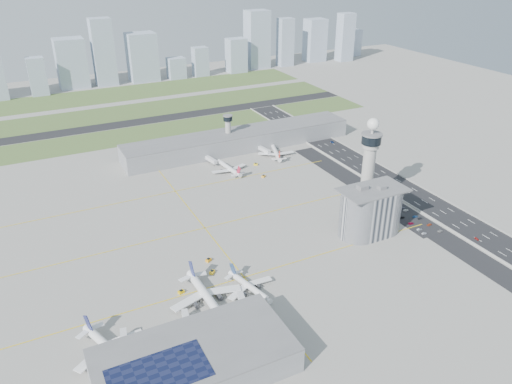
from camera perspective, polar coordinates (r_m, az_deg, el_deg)
name	(u,v)px	position (r m, az deg, el deg)	size (l,w,h in m)	color
ground	(281,235)	(318.25, 2.83, -4.94)	(1000.00, 1000.00, 0.00)	#A09D95
grass_strip_0	(151,132)	(502.77, -11.90, 6.68)	(480.00, 50.00, 0.08)	#4A602D
grass_strip_1	(132,112)	(572.24, -13.98, 8.90)	(480.00, 60.00, 0.08)	#4F6B32
grass_strip_2	(116,94)	(647.69, -15.72, 10.72)	(480.00, 70.00, 0.08)	#47632E
runway	(141,122)	(536.85, -12.99, 7.85)	(480.00, 22.00, 0.10)	black
highway	(419,198)	(381.62, 18.09, -0.65)	(28.00, 500.00, 0.10)	black
barrier_left	(404,201)	(372.34, 16.54, -1.02)	(0.60, 500.00, 1.20)	#9E9E99
barrier_right	(433,193)	(390.72, 19.59, -0.15)	(0.60, 500.00, 1.20)	#9E9E99
landside_road	(401,211)	(359.36, 16.27, -2.13)	(18.00, 260.00, 0.08)	black
parking_lot	(411,220)	(350.67, 17.31, -3.03)	(20.00, 44.00, 0.10)	black
taxiway_line_h_0	(244,277)	(280.76, -1.38, -9.72)	(260.00, 0.60, 0.01)	yellow
taxiway_line_h_1	(205,228)	(327.21, -5.90, -4.10)	(260.00, 0.60, 0.01)	yellow
taxiway_line_h_2	(175,191)	(377.50, -9.21, 0.08)	(260.00, 0.60, 0.01)	yellow
taxiway_line_v	(205,228)	(327.21, -5.90, -4.10)	(0.60, 260.00, 0.01)	yellow
control_tower	(369,160)	(345.53, 12.81, 3.58)	(14.00, 14.00, 64.50)	#ADAAA5
secondary_tower	(228,129)	(444.43, -3.21, 7.15)	(8.60, 8.60, 31.90)	#ADAAA5
admin_building	(370,211)	(321.48, 12.95, -2.16)	(42.00, 24.00, 33.50)	#B2B2B7
terminal_pier	(239,140)	(450.24, -1.90, 5.97)	(210.00, 32.00, 15.80)	gray
near_terminal	(194,360)	(226.31, -7.05, -18.56)	(84.00, 42.00, 13.00)	gray
airplane_near_a	(109,345)	(241.36, -16.40, -16.43)	(40.72, 34.61, 11.40)	white
airplane_near_b	(207,292)	(260.86, -5.65, -11.34)	(45.63, 38.79, 12.78)	white
airplane_near_c	(250,284)	(267.90, -0.64, -10.47)	(34.07, 28.96, 9.54)	white
airplane_far_a	(229,165)	(404.52, -3.14, 3.06)	(36.40, 30.94, 10.19)	white
airplane_far_b	(276,150)	(435.37, 2.29, 4.85)	(37.43, 31.81, 10.48)	white
jet_bridge_near_0	(125,354)	(239.83, -14.69, -17.43)	(14.00, 3.00, 5.70)	silver
jet_bridge_near_1	(189,332)	(244.47, -7.62, -15.62)	(14.00, 3.00, 5.70)	silver
jet_bridge_near_2	(247,313)	(252.61, -1.03, -13.70)	(14.00, 3.00, 5.70)	silver
jet_bridge_far_0	(207,159)	(424.79, -5.64, 3.82)	(14.00, 3.00, 5.70)	silver
jet_bridge_far_1	(259,149)	(443.49, 0.40, 4.95)	(14.00, 3.00, 5.70)	silver
tug_0	(181,292)	(271.96, -8.55, -11.19)	(2.21, 3.22, 1.87)	#F4BF06
tug_1	(217,292)	(269.63, -4.53, -11.32)	(2.17, 3.16, 1.84)	yellow
tug_2	(212,272)	(284.26, -5.04, -9.07)	(2.30, 3.35, 1.95)	yellow
tug_3	(209,260)	(294.27, -5.44, -7.72)	(2.26, 3.28, 1.91)	orange
tug_4	(263,176)	(395.08, 0.86, 1.84)	(2.22, 3.22, 1.87)	gold
tug_5	(256,164)	(416.87, -0.03, 3.21)	(2.22, 3.22, 1.87)	yellow
car_lot_0	(424,233)	(336.16, 18.64, -4.49)	(1.44, 3.57, 1.22)	silver
car_lot_1	(419,229)	(339.53, 18.18, -4.08)	(1.30, 3.74, 1.23)	gray
car_lot_2	(411,223)	(345.13, 17.30, -3.43)	(1.83, 3.96, 1.10)	maroon
car_lot_3	(402,217)	(350.33, 16.31, -2.80)	(1.80, 4.44, 1.29)	black
car_lot_4	(396,214)	(353.98, 15.66, -2.39)	(1.54, 3.83, 1.31)	navy
car_lot_5	(387,210)	(357.59, 14.73, -1.97)	(1.18, 3.39, 1.12)	silver
car_lot_6	(440,231)	(342.37, 20.29, -4.18)	(1.90, 4.11, 1.14)	#A1A1A1
car_lot_7	(429,225)	(347.39, 19.20, -3.53)	(1.55, 3.81, 1.10)	#AE3E1B
car_lot_8	(420,218)	(353.07, 18.27, -2.86)	(1.49, 3.71, 1.26)	#28292E
car_lot_9	(415,217)	(354.07, 17.74, -2.69)	(1.35, 3.86, 1.27)	navy
car_lot_10	(406,210)	(360.71, 16.75, -1.99)	(1.89, 4.10, 1.14)	white
car_lot_11	(403,208)	(362.87, 16.42, -1.76)	(1.72, 4.22, 1.22)	slate
car_hw_0	(477,239)	(342.19, 23.92, -4.91)	(1.35, 3.35, 1.14)	#A5201D
car_hw_1	(382,177)	(406.45, 14.21, 1.66)	(1.16, 3.31, 1.09)	#222327
car_hw_2	(332,142)	(470.87, 8.71, 5.66)	(2.07, 4.49, 1.25)	navy
car_hw_4	(289,126)	(508.38, 3.74, 7.49)	(1.40, 3.48, 1.19)	gray
skyline_bldg_6	(37,76)	(669.60, -23.70, 12.00)	(20.04, 16.03, 45.20)	#9EADC1
skyline_bldg_7	(71,63)	(689.93, -20.35, 13.63)	(35.76, 28.61, 61.22)	#9EADC1
skyline_bldg_8	(103,52)	(688.23, -17.06, 15.03)	(26.33, 21.06, 83.39)	#9EADC1
skyline_bldg_9	(142,57)	(701.02, -12.86, 14.81)	(36.96, 29.57, 62.11)	#9EADC1
skyline_bldg_10	(176,68)	(707.81, -9.09, 13.81)	(23.01, 18.41, 27.75)	#9EADC1
skyline_bldg_11	(200,62)	(717.43, -6.38, 14.60)	(20.22, 16.18, 38.97)	#9EADC1
skyline_bldg_12	(236,55)	(734.87, -2.26, 15.33)	(26.14, 20.92, 46.89)	#9EADC1
skyline_bldg_13	(257,40)	(759.03, 0.12, 17.03)	(32.26, 25.81, 81.20)	#9EADC1
skyline_bldg_14	(285,42)	(774.42, 3.36, 16.71)	(21.59, 17.28, 68.75)	#9EADC1
skyline_bldg_15	(315,40)	(812.51, 6.75, 16.85)	(30.25, 24.20, 63.40)	#9EADC1
skyline_bldg_16	(345,37)	(820.01, 10.16, 17.01)	(23.04, 18.43, 71.56)	#9EADC1
skyline_bldg_17	(353,43)	(865.71, 11.02, 16.41)	(22.64, 18.11, 41.06)	#9EADC1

